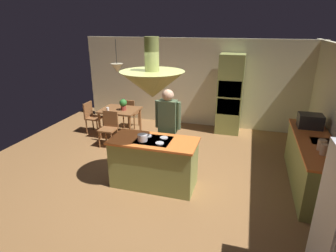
{
  "coord_description": "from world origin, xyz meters",
  "views": [
    {
      "loc": [
        1.57,
        -4.59,
        2.93
      ],
      "look_at": [
        0.1,
        0.4,
        1.0
      ],
      "focal_mm": 29.65,
      "sensor_mm": 36.0,
      "label": 1
    }
  ],
  "objects_px": {
    "person_at_island": "(168,125)",
    "canister_flour": "(324,150)",
    "kitchen_island": "(154,162)",
    "oven_tower": "(230,94)",
    "chair_by_back_wall": "(130,112)",
    "microwave_on_counter": "(310,121)",
    "dining_table": "(120,113)",
    "chair_at_corner": "(92,115)",
    "potted_plant_on_table": "(123,104)",
    "cooking_pot_on_cooktop": "(143,138)",
    "cup_on_table": "(108,109)",
    "chair_facing_island": "(109,126)",
    "canister_sugar": "(322,145)"
  },
  "relations": [
    {
      "from": "dining_table",
      "to": "cooking_pot_on_cooktop",
      "type": "xyz_separation_m",
      "value": [
        1.54,
        -2.23,
        0.36
      ]
    },
    {
      "from": "dining_table",
      "to": "person_at_island",
      "type": "distance_m",
      "value": 2.32
    },
    {
      "from": "chair_at_corner",
      "to": "microwave_on_counter",
      "type": "relative_size",
      "value": 1.89
    },
    {
      "from": "person_at_island",
      "to": "chair_facing_island",
      "type": "bearing_deg",
      "value": 155.46
    },
    {
      "from": "potted_plant_on_table",
      "to": "cooking_pot_on_cooktop",
      "type": "relative_size",
      "value": 1.67
    },
    {
      "from": "kitchen_island",
      "to": "potted_plant_on_table",
      "type": "bearing_deg",
      "value": 127.23
    },
    {
      "from": "potted_plant_on_table",
      "to": "cup_on_table",
      "type": "bearing_deg",
      "value": -155.45
    },
    {
      "from": "potted_plant_on_table",
      "to": "canister_flour",
      "type": "bearing_deg",
      "value": -22.86
    },
    {
      "from": "kitchen_island",
      "to": "oven_tower",
      "type": "distance_m",
      "value": 3.48
    },
    {
      "from": "chair_by_back_wall",
      "to": "microwave_on_counter",
      "type": "bearing_deg",
      "value": 164.93
    },
    {
      "from": "canister_flour",
      "to": "cooking_pot_on_cooktop",
      "type": "relative_size",
      "value": 1.01
    },
    {
      "from": "kitchen_island",
      "to": "cup_on_table",
      "type": "relative_size",
      "value": 17.93
    },
    {
      "from": "person_at_island",
      "to": "canister_flour",
      "type": "xyz_separation_m",
      "value": [
        2.76,
        -0.44,
        0.02
      ]
    },
    {
      "from": "canister_sugar",
      "to": "chair_facing_island",
      "type": "bearing_deg",
      "value": 166.64
    },
    {
      "from": "chair_facing_island",
      "to": "cooking_pot_on_cooktop",
      "type": "relative_size",
      "value": 4.83
    },
    {
      "from": "oven_tower",
      "to": "potted_plant_on_table",
      "type": "relative_size",
      "value": 7.28
    },
    {
      "from": "cooking_pot_on_cooktop",
      "to": "canister_sugar",
      "type": "bearing_deg",
      "value": 9.76
    },
    {
      "from": "chair_at_corner",
      "to": "cooking_pot_on_cooktop",
      "type": "distance_m",
      "value": 3.33
    },
    {
      "from": "chair_by_back_wall",
      "to": "cup_on_table",
      "type": "relative_size",
      "value": 9.67
    },
    {
      "from": "person_at_island",
      "to": "cooking_pot_on_cooktop",
      "type": "bearing_deg",
      "value": -107.31
    },
    {
      "from": "person_at_island",
      "to": "potted_plant_on_table",
      "type": "bearing_deg",
      "value": 139.43
    },
    {
      "from": "chair_by_back_wall",
      "to": "microwave_on_counter",
      "type": "distance_m",
      "value": 4.74
    },
    {
      "from": "dining_table",
      "to": "chair_facing_island",
      "type": "xyz_separation_m",
      "value": [
        0.0,
        -0.64,
        -0.15
      ]
    },
    {
      "from": "chair_by_back_wall",
      "to": "cooking_pot_on_cooktop",
      "type": "relative_size",
      "value": 4.83
    },
    {
      "from": "chair_at_corner",
      "to": "person_at_island",
      "type": "bearing_deg",
      "value": -118.57
    },
    {
      "from": "canister_flour",
      "to": "oven_tower",
      "type": "bearing_deg",
      "value": 119.81
    },
    {
      "from": "person_at_island",
      "to": "canister_flour",
      "type": "bearing_deg",
      "value": -9.15
    },
    {
      "from": "potted_plant_on_table",
      "to": "cooking_pot_on_cooktop",
      "type": "distance_m",
      "value": 2.61
    },
    {
      "from": "potted_plant_on_table",
      "to": "canister_sugar",
      "type": "xyz_separation_m",
      "value": [
        4.41,
        -1.68,
        0.1
      ]
    },
    {
      "from": "kitchen_island",
      "to": "chair_by_back_wall",
      "type": "height_order",
      "value": "kitchen_island"
    },
    {
      "from": "cup_on_table",
      "to": "microwave_on_counter",
      "type": "height_order",
      "value": "microwave_on_counter"
    },
    {
      "from": "chair_facing_island",
      "to": "cooking_pot_on_cooktop",
      "type": "distance_m",
      "value": 2.27
    },
    {
      "from": "chair_by_back_wall",
      "to": "cup_on_table",
      "type": "bearing_deg",
      "value": 73.83
    },
    {
      "from": "cup_on_table",
      "to": "microwave_on_counter",
      "type": "distance_m",
      "value": 4.81
    },
    {
      "from": "dining_table",
      "to": "canister_flour",
      "type": "xyz_separation_m",
      "value": [
        4.54,
        -1.89,
        0.37
      ]
    },
    {
      "from": "chair_facing_island",
      "to": "potted_plant_on_table",
      "type": "xyz_separation_m",
      "value": [
        0.13,
        0.6,
        0.42
      ]
    },
    {
      "from": "oven_tower",
      "to": "microwave_on_counter",
      "type": "height_order",
      "value": "oven_tower"
    },
    {
      "from": "cup_on_table",
      "to": "person_at_island",
      "type": "bearing_deg",
      "value": -31.5
    },
    {
      "from": "kitchen_island",
      "to": "oven_tower",
      "type": "xyz_separation_m",
      "value": [
        1.1,
        3.24,
        0.62
      ]
    },
    {
      "from": "cup_on_table",
      "to": "canister_flour",
      "type": "xyz_separation_m",
      "value": [
        4.78,
        -1.69,
        0.22
      ]
    },
    {
      "from": "chair_at_corner",
      "to": "chair_by_back_wall",
      "type": "bearing_deg",
      "value": -54.15
    },
    {
      "from": "potted_plant_on_table",
      "to": "chair_by_back_wall",
      "type": "bearing_deg",
      "value": 101.08
    },
    {
      "from": "kitchen_island",
      "to": "chair_facing_island",
      "type": "height_order",
      "value": "kitchen_island"
    },
    {
      "from": "canister_flour",
      "to": "chair_by_back_wall",
      "type": "bearing_deg",
      "value": 150.88
    },
    {
      "from": "oven_tower",
      "to": "kitchen_island",
      "type": "bearing_deg",
      "value": -108.73
    },
    {
      "from": "chair_facing_island",
      "to": "chair_by_back_wall",
      "type": "bearing_deg",
      "value": 90.0
    },
    {
      "from": "potted_plant_on_table",
      "to": "cooking_pot_on_cooktop",
      "type": "bearing_deg",
      "value": -57.31
    },
    {
      "from": "chair_facing_island",
      "to": "cooking_pot_on_cooktop",
      "type": "xyz_separation_m",
      "value": [
        1.54,
        -1.59,
        0.51
      ]
    },
    {
      "from": "cooking_pot_on_cooktop",
      "to": "chair_facing_island",
      "type": "bearing_deg",
      "value": 134.0
    },
    {
      "from": "canister_sugar",
      "to": "chair_by_back_wall",
      "type": "bearing_deg",
      "value": 152.64
    }
  ]
}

